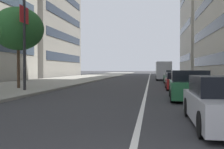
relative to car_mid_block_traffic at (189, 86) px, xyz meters
The scene contains 8 objects.
sidewalk_right_plaza 22.77m from the car_mid_block_traffic, 35.67° to the left, with size 160.00×9.19×0.15m, color gray.
lane_centre_stripe 23.61m from the car_mid_block_traffic, ahead, with size 110.00×0.16×0.01m, color silver.
car_mid_block_traffic is the anchor object (origin of this frame).
car_far_down_avenue 7.13m from the car_mid_block_traffic, ahead, with size 4.58×1.97×1.31m.
car_following_behind 14.42m from the car_mid_block_traffic, ahead, with size 4.60×1.88×1.42m.
delivery_van_ahead 25.05m from the car_mid_block_traffic, ahead, with size 5.82×2.07×2.52m.
street_lamp_with_banners 11.49m from the car_mid_block_traffic, 72.84° to the left, with size 1.26×2.41×9.18m.
street_tree_far_plaza 13.24m from the car_mid_block_traffic, 66.76° to the left, with size 3.74×3.74×5.97m.
Camera 1 is at (-2.95, -0.35, 1.56)m, focal length 44.67 mm.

